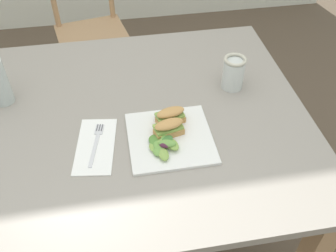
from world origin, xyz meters
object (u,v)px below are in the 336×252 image
(fork_on_napkin, at_px, (96,141))
(mason_jar_iced_tea, at_px, (233,74))
(sandwich_half_front, at_px, (169,127))
(sandwich_half_back, at_px, (170,116))
(dining_table, at_px, (134,139))
(plate_lunch, at_px, (170,138))
(chair_wooden_far, at_px, (91,32))

(fork_on_napkin, relative_size, mason_jar_iced_tea, 1.47)
(sandwich_half_front, distance_m, sandwich_half_back, 0.06)
(dining_table, xyz_separation_m, mason_jar_iced_tea, (0.38, 0.10, 0.17))
(plate_lunch, height_order, mason_jar_iced_tea, mason_jar_iced_tea)
(dining_table, bearing_deg, plate_lunch, -49.93)
(plate_lunch, bearing_deg, sandwich_half_front, 98.26)
(dining_table, bearing_deg, sandwich_half_back, -26.80)
(sandwich_half_front, bearing_deg, sandwich_half_back, 74.69)
(chair_wooden_far, height_order, sandwich_half_front, chair_wooden_far)
(plate_lunch, xyz_separation_m, sandwich_half_back, (0.01, 0.07, 0.03))
(chair_wooden_far, height_order, sandwich_half_back, chair_wooden_far)
(chair_wooden_far, relative_size, sandwich_half_front, 8.44)
(dining_table, xyz_separation_m, fork_on_napkin, (-0.12, -0.10, 0.12))
(sandwich_half_back, bearing_deg, sandwich_half_front, -105.31)
(dining_table, relative_size, sandwich_half_front, 11.71)
(sandwich_half_back, xyz_separation_m, fork_on_napkin, (-0.25, -0.04, -0.03))
(dining_table, distance_m, sandwich_half_front, 0.22)
(dining_table, xyz_separation_m, plate_lunch, (0.11, -0.13, 0.12))
(dining_table, height_order, chair_wooden_far, chair_wooden_far)
(chair_wooden_far, height_order, fork_on_napkin, chair_wooden_far)
(chair_wooden_far, xyz_separation_m, sandwich_half_front, (0.26, -1.22, 0.33))
(plate_lunch, relative_size, sandwich_half_front, 2.59)
(fork_on_napkin, distance_m, mason_jar_iced_tea, 0.55)
(dining_table, relative_size, mason_jar_iced_tea, 9.63)
(fork_on_napkin, height_order, mason_jar_iced_tea, mason_jar_iced_tea)
(chair_wooden_far, bearing_deg, mason_jar_iced_tea, -62.03)
(dining_table, xyz_separation_m, sandwich_half_back, (0.12, -0.06, 0.15))
(dining_table, height_order, sandwich_half_back, sandwich_half_back)
(dining_table, bearing_deg, mason_jar_iced_tea, 14.58)
(sandwich_half_back, distance_m, fork_on_napkin, 0.25)
(sandwich_half_back, xyz_separation_m, mason_jar_iced_tea, (0.26, 0.16, 0.02))
(mason_jar_iced_tea, bearing_deg, sandwich_half_back, -148.28)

